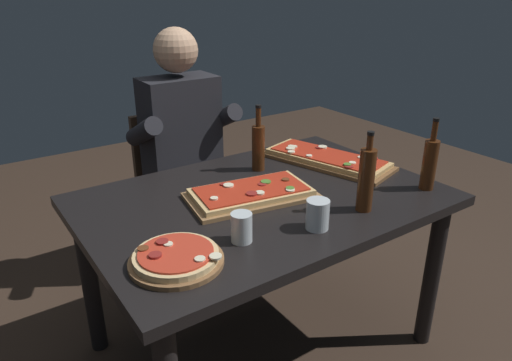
{
  "coord_description": "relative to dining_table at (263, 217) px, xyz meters",
  "views": [
    {
      "loc": [
        -0.99,
        -1.38,
        1.52
      ],
      "look_at": [
        0.0,
        0.05,
        0.79
      ],
      "focal_mm": 32.93,
      "sensor_mm": 36.0,
      "label": 1
    }
  ],
  "objects": [
    {
      "name": "pizza_rectangular_front",
      "position": [
        -0.05,
        0.01,
        0.12
      ],
      "size": [
        0.53,
        0.34,
        0.05
      ],
      "color": "olive",
      "rests_on": "dining_table"
    },
    {
      "name": "wine_bottle_dark",
      "position": [
        0.24,
        -0.31,
        0.22
      ],
      "size": [
        0.06,
        0.06,
        0.3
      ],
      "color": "#47230F",
      "rests_on": "dining_table"
    },
    {
      "name": "seated_diner",
      "position": [
        0.03,
        0.74,
        0.1
      ],
      "size": [
        0.53,
        0.41,
        1.33
      ],
      "color": "#23232D",
      "rests_on": "ground_plane"
    },
    {
      "name": "vinegar_bottle_green",
      "position": [
        0.15,
        0.25,
        0.21
      ],
      "size": [
        0.06,
        0.06,
        0.3
      ],
      "color": "#47230F",
      "rests_on": "dining_table"
    },
    {
      "name": "dining_table",
      "position": [
        0.0,
        0.0,
        0.0
      ],
      "size": [
        1.4,
        0.96,
        0.74
      ],
      "color": "black",
      "rests_on": "ground_plane"
    },
    {
      "name": "pizza_rectangular_left",
      "position": [
        0.46,
        0.13,
        0.12
      ],
      "size": [
        0.41,
        0.66,
        0.05
      ],
      "color": "brown",
      "rests_on": "dining_table"
    },
    {
      "name": "pizza_round_far",
      "position": [
        -0.5,
        -0.25,
        0.11
      ],
      "size": [
        0.29,
        0.29,
        0.05
      ],
      "color": "brown",
      "rests_on": "dining_table"
    },
    {
      "name": "tumbler_near_camera",
      "position": [
        -0.26,
        -0.25,
        0.14
      ],
      "size": [
        0.07,
        0.07,
        0.1
      ],
      "color": "silver",
      "rests_on": "dining_table"
    },
    {
      "name": "tumbler_far_side",
      "position": [
        -0.0,
        -0.32,
        0.14
      ],
      "size": [
        0.08,
        0.08,
        0.11
      ],
      "color": "silver",
      "rests_on": "dining_table"
    },
    {
      "name": "ground_plane",
      "position": [
        0.0,
        0.0,
        -0.64
      ],
      "size": [
        6.4,
        6.4,
        0.0
      ],
      "primitive_type": "plane",
      "color": "#38281E"
    },
    {
      "name": "diner_chair",
      "position": [
        0.03,
        0.86,
        -0.16
      ],
      "size": [
        0.44,
        0.44,
        0.87
      ],
      "color": "#3D2B1E",
      "rests_on": "ground_plane"
    },
    {
      "name": "oil_bottle_amber",
      "position": [
        0.6,
        -0.32,
        0.21
      ],
      "size": [
        0.06,
        0.06,
        0.3
      ],
      "color": "#47230F",
      "rests_on": "dining_table"
    }
  ]
}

